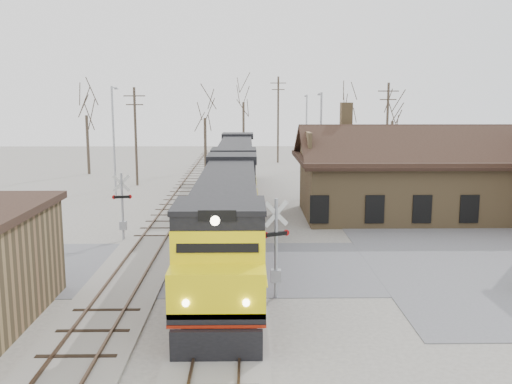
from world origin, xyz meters
The scene contains 20 objects.
ground centered at (0.00, 0.00, 0.00)m, with size 140.00×140.00×0.00m, color #A7A297.
road centered at (0.00, 0.00, 0.01)m, with size 60.00×9.00×0.03m, color slate.
track_main centered at (0.00, 15.00, 0.07)m, with size 3.40×90.00×0.24m.
track_siding centered at (-4.50, 15.00, 0.07)m, with size 3.40×90.00×0.24m.
depot centered at (11.99, 12.00, 2.41)m, with size 15.20×9.31×7.90m.
locomotive_lead centered at (0.00, -0.46, 2.46)m, with size 3.14×21.04×4.67m.
locomotive_trailing centered at (0.00, 20.85, 2.45)m, with size 3.14×21.04×4.42m.
crossbuck_near centered at (2.16, -4.38, 1.97)m, with size 1.13×0.56×4.21m.
crossbuck_far centered at (-6.27, 5.38, 1.87)m, with size 1.13×0.30×3.97m.
streetlight_a centered at (-10.24, 21.01, 5.12)m, with size 0.25×2.04×9.17m.
streetlight_b centered at (7.22, 21.48, 4.87)m, with size 0.25×2.04×8.67m.
streetlight_c centered at (7.67, 37.81, 4.80)m, with size 0.25×2.04×8.54m.
utility_pole_a centered at (-9.48, 26.46, 4.81)m, with size 2.00×0.24×9.18m.
utility_pole_b centered at (4.86, 45.25, 5.63)m, with size 2.00×0.24×10.80m.
utility_pole_c centered at (14.50, 28.00, 5.04)m, with size 2.00×0.24×9.64m.
tree_a centered at (-16.26, 34.62, 7.38)m, with size 4.23×4.23×10.37m.
tree_b centered at (-3.81, 37.72, 6.90)m, with size 3.96×3.96×9.70m.
tree_c centered at (0.46, 50.22, 8.84)m, with size 5.06×5.06×12.40m.
tree_d centered at (13.83, 44.84, 7.92)m, with size 4.54×4.54×11.13m.
tree_e centered at (17.10, 36.35, 6.55)m, with size 3.76×3.76×9.21m.
Camera 1 is at (0.99, -27.12, 8.28)m, focal length 40.00 mm.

